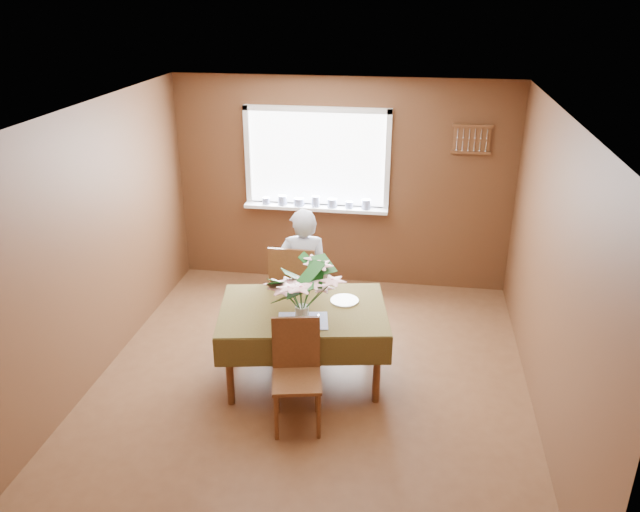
% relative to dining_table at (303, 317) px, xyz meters
% --- Properties ---
extents(floor, '(4.50, 4.50, 0.00)m').
position_rel_dining_table_xyz_m(floor, '(0.08, -0.07, -0.64)').
color(floor, brown).
rests_on(floor, ground).
extents(ceiling, '(4.50, 4.50, 0.00)m').
position_rel_dining_table_xyz_m(ceiling, '(0.08, -0.07, 1.86)').
color(ceiling, white).
rests_on(ceiling, wall_back).
extents(wall_back, '(4.00, 0.00, 4.00)m').
position_rel_dining_table_xyz_m(wall_back, '(0.08, 2.18, 0.61)').
color(wall_back, brown).
rests_on(wall_back, floor).
extents(wall_front, '(4.00, 0.00, 4.00)m').
position_rel_dining_table_xyz_m(wall_front, '(0.08, -2.32, 0.61)').
color(wall_front, brown).
rests_on(wall_front, floor).
extents(wall_left, '(0.00, 4.50, 4.50)m').
position_rel_dining_table_xyz_m(wall_left, '(-1.92, -0.07, 0.61)').
color(wall_left, brown).
rests_on(wall_left, floor).
extents(wall_right, '(0.00, 4.50, 4.50)m').
position_rel_dining_table_xyz_m(wall_right, '(2.08, -0.07, 0.61)').
color(wall_right, brown).
rests_on(wall_right, floor).
extents(window_assembly, '(1.72, 0.20, 1.22)m').
position_rel_dining_table_xyz_m(window_assembly, '(-0.22, 2.12, 0.70)').
color(window_assembly, white).
rests_on(window_assembly, wall_back).
extents(spoon_rack, '(0.44, 0.05, 0.33)m').
position_rel_dining_table_xyz_m(spoon_rack, '(1.53, 2.14, 1.21)').
color(spoon_rack, brown).
rests_on(spoon_rack, wall_back).
extents(dining_table, '(1.66, 1.27, 0.74)m').
position_rel_dining_table_xyz_m(dining_table, '(0.00, 0.00, 0.00)').
color(dining_table, brown).
rests_on(dining_table, floor).
extents(chair_far, '(0.46, 0.46, 1.07)m').
position_rel_dining_table_xyz_m(chair_far, '(-0.21, 0.66, -0.07)').
color(chair_far, brown).
rests_on(chair_far, floor).
extents(chair_near, '(0.47, 0.47, 0.93)m').
position_rel_dining_table_xyz_m(chair_near, '(0.06, -0.63, -0.13)').
color(chair_near, brown).
rests_on(chair_near, floor).
extents(seated_woman, '(0.58, 0.42, 1.45)m').
position_rel_dining_table_xyz_m(seated_woman, '(-0.12, 0.68, 0.08)').
color(seated_woman, white).
rests_on(seated_woman, floor).
extents(flower_bouquet, '(0.61, 0.61, 0.52)m').
position_rel_dining_table_xyz_m(flower_bouquet, '(0.03, -0.24, 0.43)').
color(flower_bouquet, white).
rests_on(flower_bouquet, dining_table).
extents(side_plate, '(0.27, 0.27, 0.01)m').
position_rel_dining_table_xyz_m(side_plate, '(0.35, 0.20, 0.09)').
color(side_plate, white).
rests_on(side_plate, dining_table).
extents(table_knife, '(0.03, 0.20, 0.00)m').
position_rel_dining_table_xyz_m(table_knife, '(0.16, -0.20, 0.10)').
color(table_knife, silver).
rests_on(table_knife, dining_table).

